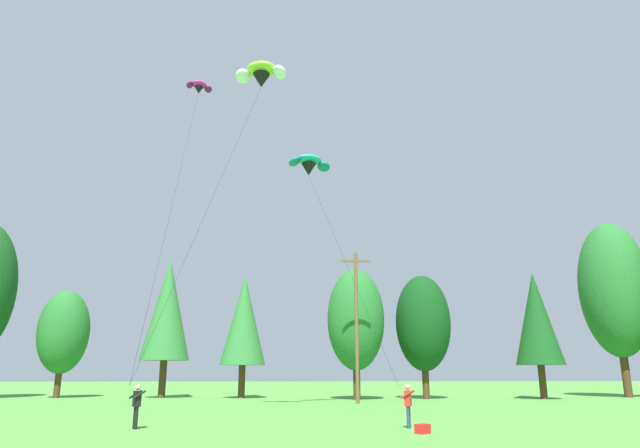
% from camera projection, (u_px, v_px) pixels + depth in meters
% --- Properties ---
extents(treeline_tree_c, '(4.23, 4.23, 8.98)m').
position_uv_depth(treeline_tree_c, '(64.00, 332.00, 47.78)').
color(treeline_tree_c, '#472D19').
rests_on(treeline_tree_c, ground_plane).
extents(treeline_tree_d, '(4.19, 4.19, 11.78)m').
position_uv_depth(treeline_tree_d, '(167.00, 309.00, 48.57)').
color(treeline_tree_d, '#472D19').
rests_on(treeline_tree_d, ground_plane).
extents(treeline_tree_e, '(3.85, 3.85, 10.25)m').
position_uv_depth(treeline_tree_e, '(244.00, 320.00, 47.82)').
color(treeline_tree_e, '#472D19').
rests_on(treeline_tree_e, ground_plane).
extents(treeline_tree_f, '(4.58, 4.58, 10.29)m').
position_uv_depth(treeline_tree_f, '(356.00, 319.00, 44.94)').
color(treeline_tree_f, '#472D19').
rests_on(treeline_tree_f, ground_plane).
extents(treeline_tree_g, '(4.50, 4.50, 9.98)m').
position_uv_depth(treeline_tree_g, '(423.00, 323.00, 46.17)').
color(treeline_tree_g, '#472D19').
rests_on(treeline_tree_g, ground_plane).
extents(treeline_tree_h, '(3.86, 3.86, 10.25)m').
position_uv_depth(treeline_tree_h, '(536.00, 318.00, 46.21)').
color(treeline_tree_h, '#472D19').
rests_on(treeline_tree_h, ground_plane).
extents(treeline_tree_i, '(5.92, 5.92, 15.26)m').
position_uv_depth(treeline_tree_i, '(614.00, 289.00, 49.62)').
color(treeline_tree_i, '#472D19').
rests_on(treeline_tree_i, ground_plane).
extents(utility_pole, '(2.20, 0.26, 10.65)m').
position_uv_depth(utility_pole, '(357.00, 322.00, 39.96)').
color(utility_pole, brown).
rests_on(utility_pole, ground_plane).
extents(kite_flyer_near, '(0.74, 0.76, 1.69)m').
position_uv_depth(kite_flyer_near, '(137.00, 402.00, 22.06)').
color(kite_flyer_near, black).
rests_on(kite_flyer_near, ground_plane).
extents(kite_flyer_mid, '(0.70, 0.72, 1.69)m').
position_uv_depth(kite_flyer_mid, '(408.00, 402.00, 22.35)').
color(kite_flyer_mid, navy).
rests_on(kite_flyer_mid, ground_plane).
extents(parafoil_kite_high_lime_white, '(6.01, 8.12, 18.84)m').
position_uv_depth(parafoil_kite_high_lime_white, '(261.00, 75.00, 33.82)').
color(parafoil_kite_high_lime_white, '#93D633').
extents(parafoil_kite_mid_teal, '(4.90, 13.04, 14.81)m').
position_uv_depth(parafoil_kite_mid_teal, '(309.00, 164.00, 37.64)').
color(parafoil_kite_mid_teal, teal).
extents(parafoil_kite_far_magenta, '(2.84, 20.80, 24.57)m').
position_uv_depth(parafoil_kite_far_magenta, '(199.00, 87.00, 47.33)').
color(parafoil_kite_far_magenta, '#D12893').
extents(picnic_cooler, '(0.63, 0.61, 0.34)m').
position_uv_depth(picnic_cooler, '(423.00, 429.00, 20.25)').
color(picnic_cooler, red).
rests_on(picnic_cooler, ground_plane).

